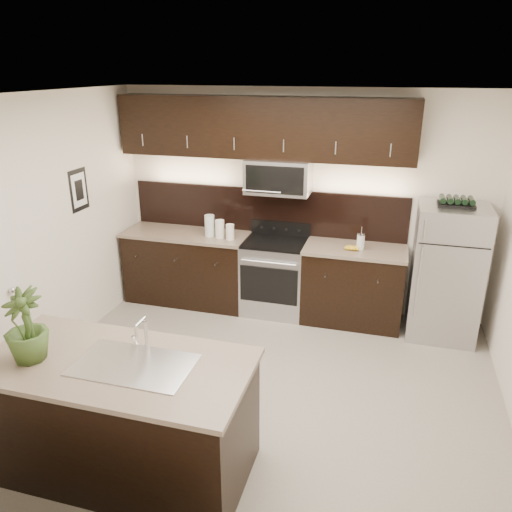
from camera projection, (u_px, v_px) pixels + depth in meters
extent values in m
plane|color=gray|center=(258.00, 391.00, 4.78)|extent=(4.50, 4.50, 0.00)
cube|color=silver|center=(302.00, 203.00, 6.10)|extent=(4.50, 0.02, 2.70)
cube|color=silver|center=(153.00, 399.00, 2.50)|extent=(4.50, 0.02, 2.70)
cube|color=silver|center=(37.00, 237.00, 4.87)|extent=(0.02, 4.00, 2.70)
cube|color=white|center=(259.00, 96.00, 3.82)|extent=(4.50, 4.00, 0.02)
sphere|color=silver|center=(12.00, 290.00, 4.55)|extent=(0.06, 0.06, 0.06)
cube|color=black|center=(79.00, 190.00, 5.44)|extent=(0.01, 0.32, 0.46)
cube|color=white|center=(79.00, 190.00, 5.43)|extent=(0.00, 0.24, 0.36)
cube|color=black|center=(188.00, 268.00, 6.50)|extent=(1.57, 0.62, 0.90)
cube|color=black|center=(353.00, 286.00, 5.97)|extent=(1.16, 0.62, 0.90)
cube|color=#B2B2B7|center=(275.00, 278.00, 6.21)|extent=(0.76, 0.62, 0.90)
cube|color=black|center=(275.00, 242.00, 6.04)|extent=(0.76, 0.60, 0.03)
cube|color=tan|center=(186.00, 234.00, 6.33)|extent=(1.59, 0.65, 0.04)
cube|color=tan|center=(355.00, 249.00, 5.80)|extent=(1.18, 0.65, 0.04)
cube|color=black|center=(265.00, 211.00, 6.25)|extent=(3.49, 0.02, 0.56)
cube|color=#B2B2B7|center=(278.00, 177.00, 5.86)|extent=(0.76, 0.40, 0.40)
cube|color=black|center=(263.00, 128.00, 5.75)|extent=(3.49, 0.33, 0.70)
cube|color=black|center=(121.00, 418.00, 3.73)|extent=(1.90, 0.90, 0.90)
cube|color=tan|center=(115.00, 364.00, 3.56)|extent=(1.96, 0.96, 0.04)
cube|color=silver|center=(134.00, 364.00, 3.51)|extent=(0.84, 0.50, 0.01)
cylinder|color=silver|center=(146.00, 336.00, 3.66)|extent=(0.03, 0.03, 0.24)
cylinder|color=silver|center=(140.00, 322.00, 3.55)|extent=(0.02, 0.14, 0.02)
cylinder|color=silver|center=(136.00, 333.00, 3.50)|extent=(0.02, 0.02, 0.10)
cube|color=#B2B2B7|center=(446.00, 273.00, 5.54)|extent=(0.74, 0.67, 1.53)
cube|color=black|center=(456.00, 205.00, 5.27)|extent=(0.38, 0.23, 0.03)
cylinder|color=black|center=(442.00, 199.00, 5.29)|extent=(0.06, 0.22, 0.06)
cylinder|color=black|center=(450.00, 200.00, 5.27)|extent=(0.06, 0.22, 0.06)
cylinder|color=black|center=(457.00, 200.00, 5.25)|extent=(0.06, 0.22, 0.06)
cylinder|color=black|center=(464.00, 201.00, 5.23)|extent=(0.06, 0.22, 0.06)
cylinder|color=black|center=(471.00, 201.00, 5.21)|extent=(0.06, 0.22, 0.06)
imported|color=#364F1F|center=(25.00, 326.00, 3.50)|extent=(0.34, 0.34, 0.54)
cylinder|color=silver|center=(210.00, 226.00, 6.15)|extent=(0.12, 0.12, 0.27)
cylinder|color=white|center=(220.00, 229.00, 6.09)|extent=(0.11, 0.11, 0.22)
cylinder|color=white|center=(230.00, 232.00, 6.04)|extent=(0.10, 0.10, 0.19)
cylinder|color=silver|center=(361.00, 242.00, 5.70)|extent=(0.09, 0.09, 0.18)
cylinder|color=silver|center=(361.00, 234.00, 5.67)|extent=(0.09, 0.09, 0.02)
cylinder|color=silver|center=(361.00, 230.00, 5.65)|extent=(0.01, 0.01, 0.07)
ellipsoid|color=gold|center=(348.00, 247.00, 5.73)|extent=(0.17, 0.13, 0.05)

